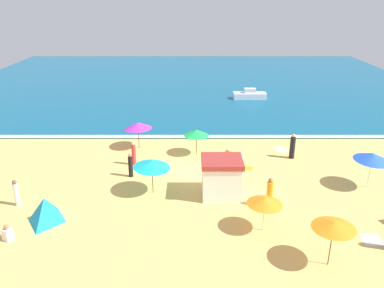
{
  "coord_description": "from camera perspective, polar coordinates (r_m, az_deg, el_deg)",
  "views": [
    {
      "loc": [
        0.07,
        -23.97,
        11.34
      ],
      "look_at": [
        0.14,
        2.82,
        0.8
      ],
      "focal_mm": 36.13,
      "sensor_mm": 36.0,
      "label": 1
    }
  ],
  "objects": [
    {
      "name": "beach_umbrella_1",
      "position": [
        22.93,
        -6.09,
        -2.96
      ],
      "size": [
        3.01,
        3.0,
        2.2
      ],
      "color": "#4C3823",
      "rests_on": "ground_plane"
    },
    {
      "name": "beach_towel_2",
      "position": [
        27.12,
        7.2,
        -3.4
      ],
      "size": [
        1.69,
        1.2,
        0.01
      ],
      "color": "orange",
      "rests_on": "ground_plane"
    },
    {
      "name": "beach_umbrella_5",
      "position": [
        19.7,
        10.56,
        -8.27
      ],
      "size": [
        2.54,
        2.54,
        1.89
      ],
      "color": "silver",
      "rests_on": "ground_plane"
    },
    {
      "name": "beach_towel_0",
      "position": [
        30.69,
        12.84,
        -0.76
      ],
      "size": [
        1.26,
        1.33,
        0.01
      ],
      "color": "white",
      "rests_on": "ground_plane"
    },
    {
      "name": "beachgoer_3",
      "position": [
        22.27,
        11.25,
        -7.12
      ],
      "size": [
        0.39,
        0.39,
        1.78
      ],
      "color": "orange",
      "rests_on": "ground_plane"
    },
    {
      "name": "ground_plane",
      "position": [
        26.52,
        -0.3,
        -3.84
      ],
      "size": [
        60.0,
        60.0,
        0.0
      ],
      "primitive_type": "plane",
      "color": "#EDBC60"
    },
    {
      "name": "beach_tent",
      "position": [
        22.0,
        -20.94,
        -9.07
      ],
      "size": [
        1.66,
        2.01,
        1.37
      ],
      "color": "#1999D8",
      "rests_on": "ground_plane"
    },
    {
      "name": "beach_towel_1",
      "position": [
        21.46,
        24.85,
        -12.66
      ],
      "size": [
        1.01,
        1.09,
        0.01
      ],
      "color": "white",
      "rests_on": "ground_plane"
    },
    {
      "name": "wave_breaker_foam",
      "position": [
        32.29,
        -0.27,
        1.11
      ],
      "size": [
        57.0,
        0.7,
        0.01
      ],
      "primitive_type": "cube",
      "color": "white",
      "rests_on": "ocean_water"
    },
    {
      "name": "beachgoer_8",
      "position": [
        21.37,
        -25.72,
        -11.83
      ],
      "size": [
        0.54,
        0.54,
        0.86
      ],
      "color": "white",
      "rests_on": "ground_plane"
    },
    {
      "name": "beach_umbrella_3",
      "position": [
        29.9,
        -8.13,
        2.71
      ],
      "size": [
        2.96,
        2.95,
        2.13
      ],
      "color": "#4C3823",
      "rests_on": "ground_plane"
    },
    {
      "name": "beachgoer_10",
      "position": [
        25.45,
        7.03,
        -3.06
      ],
      "size": [
        0.42,
        0.42,
        1.71
      ],
      "color": "white",
      "rests_on": "ground_plane"
    },
    {
      "name": "beachgoer_9",
      "position": [
        25.6,
        -9.21,
        -3.18
      ],
      "size": [
        0.32,
        0.32,
        1.62
      ],
      "color": "black",
      "rests_on": "ground_plane"
    },
    {
      "name": "lifeguard_cabana",
      "position": [
        22.9,
        4.22,
        -4.88
      ],
      "size": [
        2.41,
        2.17,
        2.36
      ],
      "color": "white",
      "rests_on": "ground_plane"
    },
    {
      "name": "small_boat_0",
      "position": [
        44.46,
        8.35,
        7.17
      ],
      "size": [
        3.68,
        1.35,
        1.18
      ],
      "color": "white",
      "rests_on": "ocean_water"
    },
    {
      "name": "beach_umbrella_4",
      "position": [
        17.95,
        20.06,
        -11.14
      ],
      "size": [
        2.44,
        2.43,
        2.24
      ],
      "color": "#4C3823",
      "rests_on": "ground_plane"
    },
    {
      "name": "beachgoer_5",
      "position": [
        28.98,
        14.45,
        -0.39
      ],
      "size": [
        0.54,
        0.54,
        1.88
      ],
      "color": "black",
      "rests_on": "ground_plane"
    },
    {
      "name": "beachgoer_0",
      "position": [
        28.17,
        5.29,
        -1.55
      ],
      "size": [
        0.57,
        0.57,
        0.86
      ],
      "color": "orange",
      "rests_on": "ground_plane"
    },
    {
      "name": "beachgoer_4",
      "position": [
        27.29,
        -8.75,
        -1.48
      ],
      "size": [
        0.41,
        0.41,
        1.7
      ],
      "color": "red",
      "rests_on": "ground_plane"
    },
    {
      "name": "ocean_water",
      "position": [
        53.18,
        -0.24,
        9.23
      ],
      "size": [
        60.0,
        44.0,
        0.1
      ],
      "primitive_type": "cube",
      "color": "#0F567A",
      "rests_on": "ground_plane"
    },
    {
      "name": "beach_umbrella_0",
      "position": [
        28.41,
        0.51,
        1.69
      ],
      "size": [
        2.63,
        2.63,
        1.96
      ],
      "color": "#4C3823",
      "rests_on": "ground_plane"
    },
    {
      "name": "beachgoer_2",
      "position": [
        24.12,
        -24.66,
        -6.61
      ],
      "size": [
        0.3,
        0.3,
        1.6
      ],
      "color": "white",
      "rests_on": "ground_plane"
    },
    {
      "name": "beach_umbrella_2",
      "position": [
        25.83,
        24.93,
        -1.7
      ],
      "size": [
        3.09,
        3.09,
        2.37
      ],
      "color": "silver",
      "rests_on": "ground_plane"
    }
  ]
}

